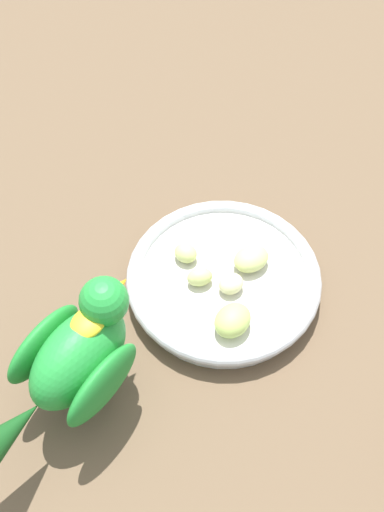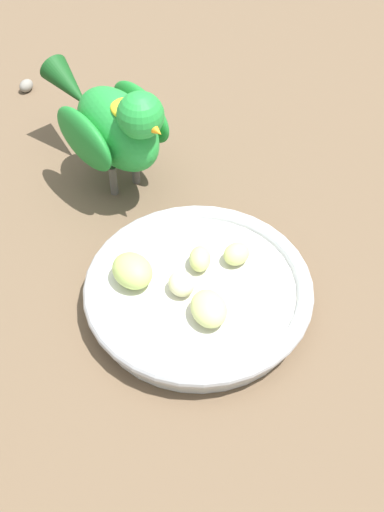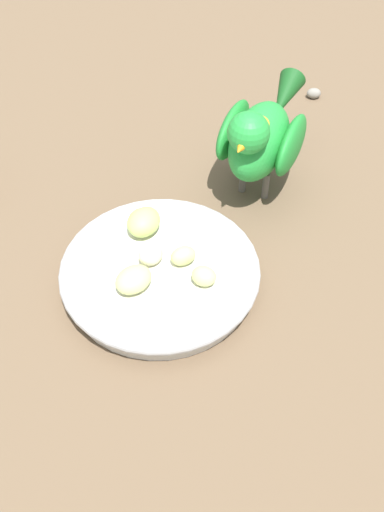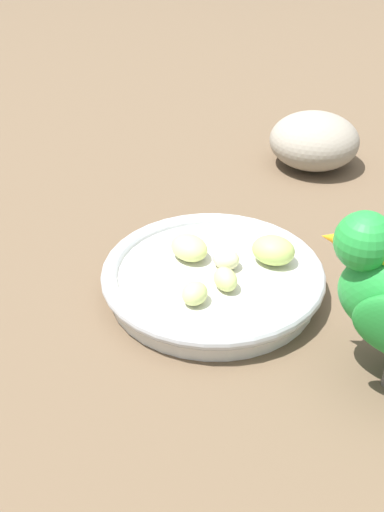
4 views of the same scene
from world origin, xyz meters
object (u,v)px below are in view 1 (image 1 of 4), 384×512
object	(u,v)px
apple_piece_2	(200,277)
parrot	(75,358)
apple_piece_0	(231,284)
apple_piece_3	(186,253)
apple_piece_4	(233,320)
apple_piece_1	(251,259)
feeding_bowl	(224,281)

from	to	relation	value
apple_piece_2	parrot	xyz separation A→B (m)	(0.14, 0.08, 0.05)
apple_piece_0	apple_piece_3	bearing A→B (deg)	-56.78
apple_piece_3	parrot	bearing A→B (deg)	39.44
apple_piece_0	parrot	world-z (taller)	parrot
apple_piece_0	apple_piece_4	bearing A→B (deg)	72.65
apple_piece_2	parrot	size ratio (longest dim) A/B	0.16
apple_piece_0	apple_piece_1	bearing A→B (deg)	-143.17
parrot	apple_piece_0	bearing A→B (deg)	-17.47
apple_piece_2	parrot	world-z (taller)	parrot
apple_piece_0	apple_piece_3	xyz separation A→B (m)	(0.03, -0.05, 0.00)
apple_piece_1	apple_piece_4	xyz separation A→B (m)	(0.04, 0.06, 0.00)
apple_piece_2	apple_piece_3	xyz separation A→B (m)	(0.00, -0.03, -0.00)
apple_piece_1	apple_piece_2	world-z (taller)	apple_piece_1
apple_piece_3	apple_piece_2	bearing A→B (deg)	98.63
apple_piece_1	apple_piece_4	world-z (taller)	apple_piece_4
feeding_bowl	apple_piece_1	bearing A→B (deg)	-167.16
feeding_bowl	apple_piece_3	size ratio (longest dim) A/B	8.14
feeding_bowl	apple_piece_1	size ratio (longest dim) A/B	5.27
apple_piece_1	parrot	bearing A→B (deg)	22.67
apple_piece_1	apple_piece_2	size ratio (longest dim) A/B	1.45
apple_piece_4	parrot	distance (m)	0.16
apple_piece_1	apple_piece_0	bearing A→B (deg)	36.83
apple_piece_1	apple_piece_3	distance (m)	0.07
apple_piece_4	apple_piece_2	bearing A→B (deg)	-76.26
apple_piece_0	apple_piece_1	distance (m)	0.04
apple_piece_4	apple_piece_0	bearing A→B (deg)	-107.35
parrot	apple_piece_3	bearing A→B (deg)	2.21
apple_piece_3	apple_piece_4	distance (m)	0.09
apple_piece_2	apple_piece_3	distance (m)	0.03
parrot	apple_piece_1	bearing A→B (deg)	-14.55
apple_piece_0	feeding_bowl	bearing A→B (deg)	-80.62
apple_piece_2	apple_piece_3	size ratio (longest dim) A/B	1.06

